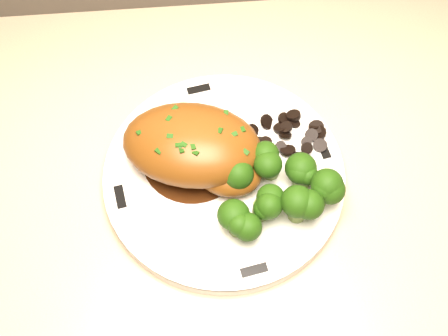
{
  "coord_description": "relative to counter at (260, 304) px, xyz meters",
  "views": [
    {
      "loc": [
        -0.33,
        1.43,
        1.38
      ],
      "look_at": [
        -0.31,
        1.71,
        0.85
      ],
      "focal_mm": 45.0,
      "sensor_mm": 36.0,
      "label": 1
    }
  ],
  "objects": [
    {
      "name": "rim_accent_0",
      "position": [
        0.05,
        0.06,
        0.43
      ],
      "size": [
        0.01,
        0.03,
        0.0
      ],
      "primitive_type": "cube",
      "rotation": [
        0.0,
        0.0,
        1.75
      ],
      "color": "black",
      "rests_on": "plate"
    },
    {
      "name": "broccoli_florets",
      "position": [
        -0.01,
        0.0,
        0.45
      ],
      "size": [
        0.12,
        0.09,
        0.04
      ],
      "rotation": [
        0.0,
        0.0,
        -0.37
      ],
      "color": "olive",
      "rests_on": "plate"
    },
    {
      "name": "counter",
      "position": [
        0.0,
        0.0,
        0.0
      ],
      "size": [
        1.9,
        0.64,
        0.94
      ],
      "color": "brown",
      "rests_on": "ground"
    },
    {
      "name": "rim_accent_2",
      "position": [
        -0.17,
        0.02,
        0.43
      ],
      "size": [
        0.01,
        0.03,
        0.0
      ],
      "primitive_type": "cube",
      "rotation": [
        0.0,
        0.0,
        4.89
      ],
      "color": "black",
      "rests_on": "plate"
    },
    {
      "name": "mushroom_pile",
      "position": [
        0.01,
        0.08,
        0.43
      ],
      "size": [
        0.08,
        0.06,
        0.02
      ],
      "color": "black",
      "rests_on": "plate"
    },
    {
      "name": "rim_accent_3",
      "position": [
        -0.04,
        -0.07,
        0.43
      ],
      "size": [
        0.03,
        0.01,
        0.0
      ],
      "primitive_type": "cube",
      "rotation": [
        0.0,
        0.0,
        6.46
      ],
      "color": "black",
      "rests_on": "plate"
    },
    {
      "name": "rim_accent_1",
      "position": [
        -0.08,
        0.15,
        0.43
      ],
      "size": [
        0.03,
        0.01,
        0.0
      ],
      "primitive_type": "cube",
      "rotation": [
        0.0,
        0.0,
        3.32
      ],
      "color": "black",
      "rests_on": "plate"
    },
    {
      "name": "chicken_breast",
      "position": [
        -0.09,
        0.06,
        0.45
      ],
      "size": [
        0.17,
        0.13,
        0.06
      ],
      "rotation": [
        0.0,
        0.0,
        -0.22
      ],
      "color": "brown",
      "rests_on": "plate"
    },
    {
      "name": "gravy_pool",
      "position": [
        -0.09,
        0.06,
        0.43
      ],
      "size": [
        0.11,
        0.11,
        0.0
      ],
      "primitive_type": "cylinder",
      "color": "#361909",
      "rests_on": "plate"
    },
    {
      "name": "plate",
      "position": [
        -0.06,
        0.04,
        0.42
      ],
      "size": [
        0.34,
        0.34,
        0.02
      ],
      "primitive_type": "cylinder",
      "rotation": [
        0.0,
        0.0,
        -0.33
      ],
      "color": "white",
      "rests_on": "counter"
    }
  ]
}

